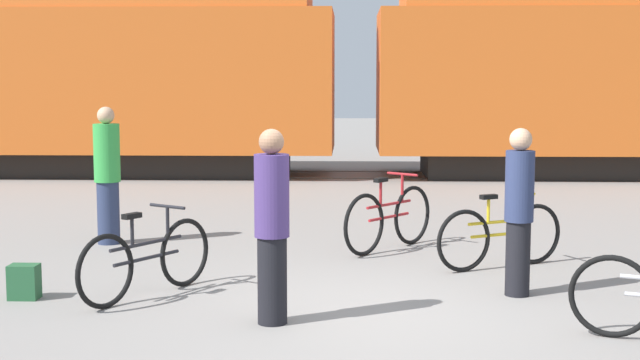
{
  "coord_description": "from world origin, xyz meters",
  "views": [
    {
      "loc": [
        -0.11,
        -7.89,
        2.14
      ],
      "look_at": [
        -0.42,
        1.18,
        1.1
      ],
      "focal_mm": 50.0,
      "sensor_mm": 36.0,
      "label": 1
    }
  ],
  "objects": [
    {
      "name": "person_in_purple",
      "position": [
        -0.79,
        -0.29,
        0.87
      ],
      "size": [
        0.31,
        0.31,
        1.71
      ],
      "rotation": [
        0.0,
        0.0,
        1.6
      ],
      "color": "black",
      "rests_on": "ground_plane"
    },
    {
      "name": "bicycle_maroon",
      "position": [
        0.38,
        3.12,
        0.4
      ],
      "size": [
        1.15,
        1.41,
        0.95
      ],
      "color": "black",
      "rests_on": "ground_plane"
    },
    {
      "name": "bicycle_yellow",
      "position": [
        1.59,
        2.09,
        0.37
      ],
      "size": [
        1.53,
        0.84,
        0.87
      ],
      "color": "black",
      "rests_on": "ground_plane"
    },
    {
      "name": "person_in_navy",
      "position": [
        1.55,
        0.81,
        0.85
      ],
      "size": [
        0.28,
        0.28,
        1.66
      ],
      "rotation": [
        0.0,
        0.0,
        3.72
      ],
      "color": "black",
      "rests_on": "ground_plane"
    },
    {
      "name": "backpack",
      "position": [
        -3.28,
        0.49,
        0.17
      ],
      "size": [
        0.28,
        0.2,
        0.34
      ],
      "color": "#235633",
      "rests_on": "ground_plane"
    },
    {
      "name": "person_in_green",
      "position": [
        -3.25,
        3.42,
        0.9
      ],
      "size": [
        0.34,
        0.34,
        1.78
      ],
      "rotation": [
        0.0,
        0.0,
        1.04
      ],
      "color": "#283351",
      "rests_on": "ground_plane"
    },
    {
      "name": "rail_far",
      "position": [
        0.0,
        12.49,
        0.01
      ],
      "size": [
        66.37,
        0.07,
        0.01
      ],
      "primitive_type": "cube",
      "color": "#4C4238",
      "rests_on": "ground_plane"
    },
    {
      "name": "bicycle_black",
      "position": [
        -2.1,
        0.62,
        0.37
      ],
      "size": [
        0.99,
        1.55,
        0.88
      ],
      "color": "black",
      "rests_on": "ground_plane"
    },
    {
      "name": "rail_near",
      "position": [
        0.0,
        11.06,
        0.01
      ],
      "size": [
        66.37,
        0.07,
        0.01
      ],
      "primitive_type": "cube",
      "color": "#4C4238",
      "rests_on": "ground_plane"
    },
    {
      "name": "ground_plane",
      "position": [
        0.0,
        0.0,
        0.0
      ],
      "size": [
        80.0,
        80.0,
        0.0
      ],
      "primitive_type": "plane",
      "color": "gray"
    },
    {
      "name": "freight_train",
      "position": [
        -0.0,
        11.78,
        2.6
      ],
      "size": [
        54.37,
        2.94,
        4.99
      ],
      "color": "black",
      "rests_on": "ground_plane"
    }
  ]
}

